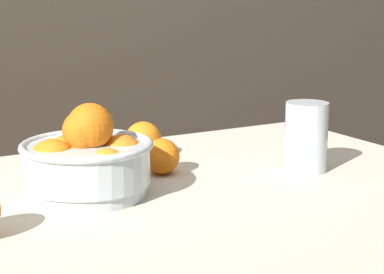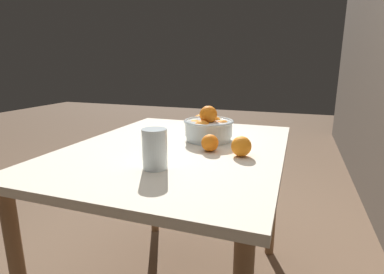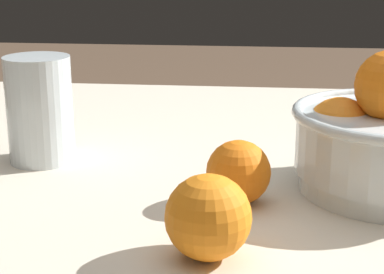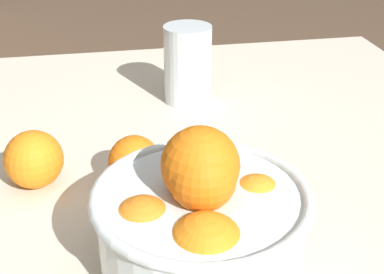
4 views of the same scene
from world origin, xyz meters
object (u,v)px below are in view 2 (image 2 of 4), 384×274
fruit_bowl (209,127)px  orange_loose_near_bowl (200,122)px  orange_loose_front (210,143)px  orange_loose_aside (241,146)px  juice_glass (155,151)px

fruit_bowl → orange_loose_near_bowl: 0.24m
orange_loose_near_bowl → orange_loose_front: 0.41m
orange_loose_aside → juice_glass: bearing=-46.6°
fruit_bowl → juice_glass: size_ratio=1.68×
fruit_bowl → juice_glass: fruit_bowl is taller
orange_loose_front → orange_loose_aside: size_ratio=0.90×
fruit_bowl → orange_loose_aside: size_ratio=2.94×
juice_glass → fruit_bowl: bearing=171.8°
fruit_bowl → orange_loose_front: fruit_bowl is taller
juice_glass → orange_loose_near_bowl: (-0.64, -0.05, -0.02)m
orange_loose_near_bowl → orange_loose_aside: size_ratio=1.05×
juice_glass → orange_loose_aside: bearing=133.4°
orange_loose_near_bowl → orange_loose_front: orange_loose_near_bowl is taller
fruit_bowl → orange_loose_near_bowl: (-0.21, -0.11, -0.02)m
fruit_bowl → orange_loose_front: 0.18m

